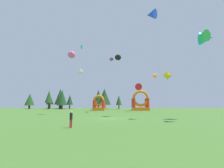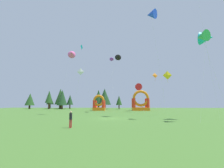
{
  "view_description": "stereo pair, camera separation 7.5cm",
  "coord_description": "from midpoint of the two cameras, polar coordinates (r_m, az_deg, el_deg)",
  "views": [
    {
      "loc": [
        1.75,
        -27.3,
        2.77
      ],
      "look_at": [
        0.0,
        10.5,
        7.4
      ],
      "focal_mm": 24.68,
      "sensor_mm": 36.0,
      "label": 1
    },
    {
      "loc": [
        1.83,
        -27.3,
        2.77
      ],
      "look_at": [
        0.0,
        10.5,
        7.4
      ],
      "focal_mm": 24.68,
      "sensor_mm": 36.0,
      "label": 2
    }
  ],
  "objects": [
    {
      "name": "kite_blue_delta",
      "position": [
        37.97,
        14.26,
        23.67
      ],
      "size": [
        5.69,
        7.43,
        23.2
      ],
      "color": "blue",
      "rests_on": "ground_plane"
    },
    {
      "name": "tree_row_0",
      "position": [
        81.47,
        -28.21,
        -5.08
      ],
      "size": [
        4.26,
        4.26,
        7.06
      ],
      "color": "#4C331E",
      "rests_on": "ground_plane"
    },
    {
      "name": "tree_row_2",
      "position": [
        74.28,
        -22.35,
        -4.42
      ],
      "size": [
        3.29,
        3.29,
        8.18
      ],
      "color": "#4C331E",
      "rests_on": "ground_plane"
    },
    {
      "name": "ground_plane",
      "position": [
        27.5,
        -1.12,
        -12.75
      ],
      "size": [
        120.0,
        120.0,
        0.0
      ],
      "primitive_type": "plane",
      "color": "#47752D"
    },
    {
      "name": "kite_teal_diamond",
      "position": [
        57.8,
        -11.42,
        13.1
      ],
      "size": [
        4.07,
        3.1,
        23.23
      ],
      "color": "#0C7F7A",
      "rests_on": "ground_plane"
    },
    {
      "name": "inflatable_red_slide",
      "position": [
        56.59,
        10.46,
        -7.02
      ],
      "size": [
        6.06,
        4.05,
        7.26
      ],
      "color": "orange",
      "rests_on": "ground_plane"
    },
    {
      "name": "kite_red_delta",
      "position": [
        49.58,
        9.61,
        -1.16
      ],
      "size": [
        2.91,
        2.09,
        8.83
      ],
      "color": "red",
      "rests_on": "ground_plane"
    },
    {
      "name": "inflatable_orange_dome",
      "position": [
        56.13,
        -4.89,
        -7.71
      ],
      "size": [
        4.26,
        3.72,
        5.62
      ],
      "color": "orange",
      "rests_on": "ground_plane"
    },
    {
      "name": "kite_pink_delta",
      "position": [
        39.81,
        -14.78,
        10.9
      ],
      "size": [
        4.07,
        2.23,
        15.81
      ],
      "color": "#EA599E",
      "rests_on": "ground_plane"
    },
    {
      "name": "tree_row_7",
      "position": [
        71.66,
        -5.1,
        -4.7
      ],
      "size": [
        4.22,
        4.22,
        8.71
      ],
      "color": "#4C331E",
      "rests_on": "ground_plane"
    },
    {
      "name": "kite_orange_diamond",
      "position": [
        54.09,
        15.67,
        2.98
      ],
      "size": [
        2.79,
        1.59,
        12.6
      ],
      "color": "orange",
      "rests_on": "ground_plane"
    },
    {
      "name": "tree_row_9",
      "position": [
        68.75,
        2.53,
        -6.07
      ],
      "size": [
        2.69,
        2.69,
        5.96
      ],
      "color": "#4C331E",
      "rests_on": "ground_plane"
    },
    {
      "name": "person_left_edge",
      "position": [
        18.2,
        -15.06,
        -11.97
      ],
      "size": [
        0.45,
        0.45,
        1.87
      ],
      "rotation": [
        0.0,
        0.0,
        4.02
      ],
      "color": "#B21E26",
      "rests_on": "ground_plane"
    },
    {
      "name": "tree_row_3",
      "position": [
        78.3,
        -18.68,
        -4.44
      ],
      "size": [
        4.99,
        4.99,
        9.52
      ],
      "color": "#4C331E",
      "rests_on": "ground_plane"
    },
    {
      "name": "kite_black_delta",
      "position": [
        54.14,
        2.29,
        10.24
      ],
      "size": [
        7.13,
        2.45,
        20.0
      ],
      "color": "black",
      "rests_on": "ground_plane"
    },
    {
      "name": "tree_row_6",
      "position": [
        75.5,
        -15.38,
        -5.68
      ],
      "size": [
        3.06,
        3.06,
        6.52
      ],
      "color": "#4C331E",
      "rests_on": "ground_plane"
    },
    {
      "name": "tree_row_4",
      "position": [
        77.85,
        -18.17,
        -5.16
      ],
      "size": [
        3.43,
        3.43,
        7.57
      ],
      "color": "#4C331E",
      "rests_on": "ground_plane"
    },
    {
      "name": "tree_row_1",
      "position": [
        79.83,
        -22.0,
        -5.48
      ],
      "size": [
        3.47,
        3.47,
        6.4
      ],
      "color": "#4C331E",
      "rests_on": "ground_plane"
    },
    {
      "name": "tree_row_5",
      "position": [
        73.03,
        -18.04,
        -4.82
      ],
      "size": [
        4.57,
        4.57,
        8.56
      ],
      "color": "#4C331E",
      "rests_on": "ground_plane"
    },
    {
      "name": "tree_row_8",
      "position": [
        70.88,
        -2.84,
        -4.72
      ],
      "size": [
        5.84,
        5.84,
        9.28
      ],
      "color": "#4C331E",
      "rests_on": "ground_plane"
    },
    {
      "name": "kite_purple_parafoil",
      "position": [
        48.12,
        -0.25,
        9.15
      ],
      "size": [
        1.88,
        8.13,
        16.71
      ],
      "color": "purple",
      "rests_on": "ground_plane"
    },
    {
      "name": "kite_cyan_delta",
      "position": [
        32.75,
        31.52,
        14.34
      ],
      "size": [
        5.78,
        5.85,
        15.42
      ],
      "color": "#19B7CC",
      "rests_on": "ground_plane"
    },
    {
      "name": "kite_yellow_diamond",
      "position": [
        34.81,
        19.84,
        2.92
      ],
      "size": [
        2.45,
        2.32,
        9.18
      ],
      "color": "yellow",
      "rests_on": "ground_plane"
    },
    {
      "name": "kite_white_diamond",
      "position": [
        41.8,
        -11.73,
        4.36
      ],
      "size": [
        3.33,
        2.96,
        11.59
      ],
      "color": "white",
      "rests_on": "ground_plane"
    },
    {
      "name": "kite_green_delta",
      "position": [
        29.13,
        30.3,
        14.88
      ],
      "size": [
        6.1,
        3.59,
        14.14
      ],
      "color": "green",
      "rests_on": "ground_plane"
    }
  ]
}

